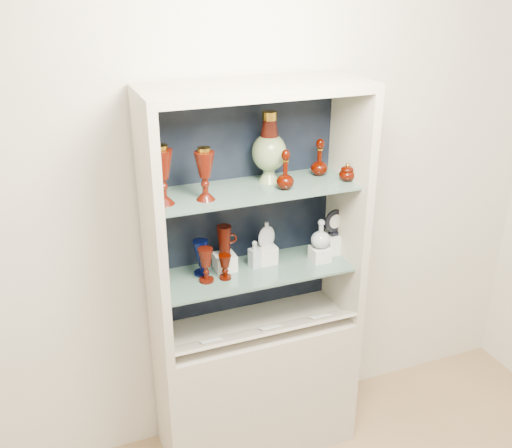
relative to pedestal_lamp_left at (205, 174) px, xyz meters
name	(u,v)px	position (x,y,z in m)	size (l,w,h in m)	color
wall_back	(240,188)	(0.25, 0.26, -0.19)	(3.50, 0.02, 2.80)	silver
cabinet_base	(256,384)	(0.25, 0.04, -1.21)	(1.00, 0.40, 0.75)	beige
cabinet_back_panel	(242,205)	(0.25, 0.23, -0.26)	(0.98, 0.02, 1.15)	black
cabinet_side_left	(153,235)	(-0.23, 0.04, -0.26)	(0.04, 0.40, 1.15)	beige
cabinet_side_right	(348,205)	(0.73, 0.04, -0.26)	(0.04, 0.40, 1.15)	beige
cabinet_top_cap	(256,89)	(0.25, 0.04, 0.33)	(1.00, 0.40, 0.04)	beige
shelf_lower	(255,271)	(0.25, 0.06, -0.54)	(0.92, 0.34, 0.01)	slate
shelf_upper	(254,189)	(0.25, 0.06, -0.12)	(0.92, 0.34, 0.01)	slate
label_ledge	(264,331)	(0.25, -0.07, -0.81)	(0.92, 0.18, 0.01)	beige
label_card_0	(270,327)	(0.28, -0.07, -0.79)	(0.10, 0.07, 0.00)	white
label_card_1	(211,340)	(-0.02, -0.07, -0.79)	(0.10, 0.07, 0.00)	white
label_card_2	(319,316)	(0.54, -0.07, -0.79)	(0.10, 0.07, 0.00)	white
pedestal_lamp_left	(205,174)	(0.00, 0.00, 0.00)	(0.09, 0.09, 0.23)	#4E1208
pedestal_lamp_right	(162,175)	(-0.18, 0.02, 0.01)	(0.10, 0.10, 0.26)	#4E1208
enamel_urn	(269,147)	(0.34, 0.12, 0.05)	(0.16, 0.16, 0.33)	#0A4617
ruby_decanter_a	(285,167)	(0.37, 0.00, -0.01)	(0.08, 0.08, 0.21)	#450A00
ruby_decanter_b	(320,156)	(0.60, 0.11, -0.02)	(0.08, 0.08, 0.19)	#450A00
lidded_bowl	(347,172)	(0.69, -0.01, -0.07)	(0.08, 0.08, 0.09)	#450A00
cobalt_goblet	(201,257)	(0.00, 0.11, -0.45)	(0.07, 0.07, 0.17)	#02093F
ruby_goblet_tall	(206,265)	(0.00, 0.03, -0.45)	(0.07, 0.07, 0.17)	#4E1208
ruby_goblet_small	(225,267)	(0.09, 0.03, -0.47)	(0.06, 0.06, 0.12)	#450A00
riser_ruby_pitcher	(225,262)	(0.12, 0.11, -0.50)	(0.10, 0.10, 0.08)	silver
ruby_pitcher	(224,240)	(0.12, 0.11, -0.38)	(0.11, 0.07, 0.15)	#4E1208
clear_square_bottle	(255,254)	(0.26, 0.09, -0.47)	(0.05, 0.05, 0.14)	#A4AFBE
riser_flat_flask	(266,254)	(0.33, 0.11, -0.49)	(0.09, 0.09, 0.09)	silver
flat_flask	(267,234)	(0.33, 0.11, -0.38)	(0.09, 0.04, 0.13)	silver
riser_clear_round_decanter	(320,254)	(0.59, 0.03, -0.50)	(0.09, 0.09, 0.07)	silver
clear_round_decanter	(321,234)	(0.59, 0.03, -0.39)	(0.10, 0.10, 0.14)	#A4AFBE
riser_cameo_medallion	(333,244)	(0.69, 0.08, -0.49)	(0.08, 0.08, 0.10)	silver
cameo_medallion	(335,222)	(0.69, 0.08, -0.36)	(0.12, 0.04, 0.14)	black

